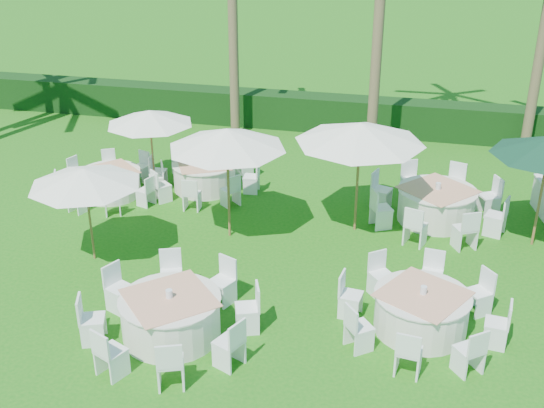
{
  "coord_description": "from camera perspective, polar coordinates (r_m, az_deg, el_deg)",
  "views": [
    {
      "loc": [
        4.56,
        -10.86,
        7.92
      ],
      "look_at": [
        1.35,
        2.81,
        1.3
      ],
      "focal_mm": 45.0,
      "sensor_mm": 36.0,
      "label": 1
    }
  ],
  "objects": [
    {
      "name": "banquet_table_d",
      "position": [
        19.48,
        -13.35,
        1.79
      ],
      "size": [
        2.9,
        2.9,
        0.9
      ],
      "color": "silver",
      "rests_on": "ground"
    },
    {
      "name": "umbrella_c",
      "position": [
        19.2,
        -10.21,
        7.15
      ],
      "size": [
        2.43,
        2.43,
        2.29
      ],
      "color": "brown",
      "rests_on": "ground"
    },
    {
      "name": "banquet_table_e",
      "position": [
        19.43,
        -5.68,
        2.4
      ],
      "size": [
        3.16,
        3.16,
        0.95
      ],
      "color": "silver",
      "rests_on": "ground"
    },
    {
      "name": "ground",
      "position": [
        14.2,
        -8.02,
        -8.95
      ],
      "size": [
        120.0,
        120.0,
        0.0
      ],
      "primitive_type": "plane",
      "color": "#146210",
      "rests_on": "ground"
    },
    {
      "name": "banquet_table_c",
      "position": [
        13.65,
        12.38,
        -8.71
      ],
      "size": [
        3.27,
        3.27,
        0.98
      ],
      "color": "silver",
      "rests_on": "ground"
    },
    {
      "name": "umbrella_a",
      "position": [
        15.58,
        -15.42,
        2.19
      ],
      "size": [
        2.51,
        2.51,
        2.26
      ],
      "color": "brown",
      "rests_on": "ground"
    },
    {
      "name": "umbrella_d",
      "position": [
        16.34,
        7.39,
        5.93
      ],
      "size": [
        3.14,
        3.14,
        2.82
      ],
      "color": "brown",
      "rests_on": "ground"
    },
    {
      "name": "hedge",
      "position": [
        24.44,
        1.86,
        7.8
      ],
      "size": [
        34.0,
        1.0,
        1.2
      ],
      "primitive_type": "cube",
      "color": "black",
      "rests_on": "ground"
    },
    {
      "name": "umbrella_b",
      "position": [
        15.95,
        -3.79,
        5.49
      ],
      "size": [
        2.83,
        2.83,
        2.79
      ],
      "color": "brown",
      "rests_on": "ground"
    },
    {
      "name": "banquet_table_b",
      "position": [
        13.31,
        -8.46,
        -9.21
      ],
      "size": [
        3.33,
        3.33,
        1.02
      ],
      "color": "silver",
      "rests_on": "ground"
    },
    {
      "name": "palm_b",
      "position": [
        22.8,
        -3.32,
        16.04
      ],
      "size": [
        4.15,
        4.4,
        7.7
      ],
      "color": "brown",
      "rests_on": "ground"
    },
    {
      "name": "banquet_table_f",
      "position": [
        17.99,
        13.58,
        0.01
      ],
      "size": [
        3.47,
        3.47,
        1.05
      ],
      "color": "silver",
      "rests_on": "ground"
    }
  ]
}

